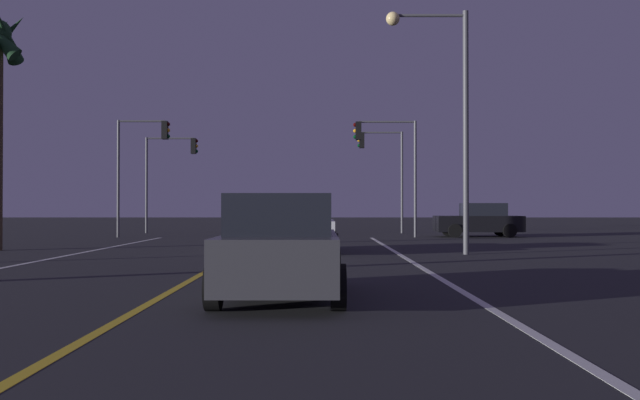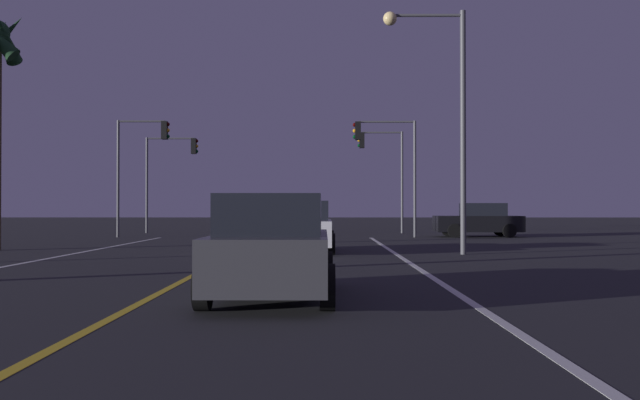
% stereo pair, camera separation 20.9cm
% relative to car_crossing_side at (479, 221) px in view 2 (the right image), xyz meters
% --- Properties ---
extents(lane_edge_right, '(0.16, 39.72, 0.01)m').
position_rel_car_crossing_side_xyz_m(lane_edge_right, '(-5.54, -20.98, -0.82)').
color(lane_edge_right, silver).
rests_on(lane_edge_right, ground).
extents(lane_center_divider, '(0.16, 39.72, 0.01)m').
position_rel_car_crossing_side_xyz_m(lane_center_divider, '(-10.70, -20.98, -0.82)').
color(lane_center_divider, gold).
rests_on(lane_center_divider, ground).
extents(car_crossing_side, '(4.30, 2.02, 1.70)m').
position_rel_car_crossing_side_xyz_m(car_crossing_side, '(0.00, 0.00, 0.00)').
color(car_crossing_side, black).
rests_on(car_crossing_side, ground).
extents(car_lead_same_lane, '(2.02, 4.30, 1.70)m').
position_rel_car_crossing_side_xyz_m(car_lead_same_lane, '(-8.69, -23.30, 0.00)').
color(car_lead_same_lane, black).
rests_on(car_lead_same_lane, ground).
extents(car_ahead_far, '(2.02, 4.30, 1.70)m').
position_rel_car_crossing_side_xyz_m(car_ahead_far, '(-8.50, -11.77, 0.00)').
color(car_ahead_far, black).
rests_on(car_ahead_far, ground).
extents(traffic_light_near_right, '(3.15, 0.36, 5.79)m').
position_rel_car_crossing_side_xyz_m(traffic_light_near_right, '(-4.75, -0.62, 3.46)').
color(traffic_light_near_right, '#4C4C51').
rests_on(traffic_light_near_right, ground).
extents(traffic_light_near_left, '(2.64, 0.36, 5.82)m').
position_rel_car_crossing_side_xyz_m(traffic_light_near_left, '(-16.90, -0.62, 3.45)').
color(traffic_light_near_left, '#4C4C51').
rests_on(traffic_light_near_left, ground).
extents(traffic_light_far_right, '(2.65, 0.36, 5.86)m').
position_rel_car_crossing_side_xyz_m(traffic_light_far_right, '(-4.49, 4.88, 3.48)').
color(traffic_light_far_right, '#4C4C51').
rests_on(traffic_light_far_right, ground).
extents(traffic_light_far_left, '(3.05, 0.36, 5.53)m').
position_rel_car_crossing_side_xyz_m(traffic_light_far_left, '(-16.67, 4.88, 3.27)').
color(traffic_light_far_left, '#4C4C51').
rests_on(traffic_light_far_left, ground).
extents(street_lamp_right_far, '(2.62, 0.44, 7.74)m').
position_rel_car_crossing_side_xyz_m(street_lamp_right_far, '(-4.05, -12.85, 4.14)').
color(street_lamp_right_far, '#4C4C51').
rests_on(street_lamp_right_far, ground).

